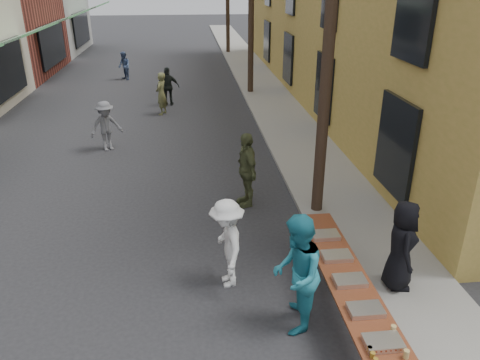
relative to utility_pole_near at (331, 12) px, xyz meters
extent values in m
plane|color=#28282B|center=(-4.30, -3.00, -4.50)|extent=(120.00, 120.00, 0.00)
cube|color=gray|center=(0.70, 12.00, -4.45)|extent=(2.20, 60.00, 0.10)
cylinder|color=#2D2116|center=(0.00, 0.00, 0.00)|extent=(0.26, 0.26, 9.00)
cube|color=#642D17|center=(-0.50, -3.44, -3.77)|extent=(0.70, 4.00, 0.04)
cylinder|color=black|center=(-0.79, -1.56, -4.14)|extent=(0.04, 0.04, 0.71)
cylinder|color=black|center=(-0.21, -1.56, -4.14)|extent=(0.04, 0.04, 0.71)
cube|color=maroon|center=(-0.50, -5.09, -3.71)|extent=(0.50, 0.33, 0.08)
cube|color=#B2B2B7|center=(-0.50, -4.44, -3.71)|extent=(0.50, 0.33, 0.08)
cube|color=tan|center=(-0.50, -3.74, -3.71)|extent=(0.50, 0.33, 0.08)
cube|color=#B2B2B7|center=(-0.50, -3.04, -3.71)|extent=(0.50, 0.33, 0.08)
cube|color=tan|center=(-0.50, -2.34, -3.71)|extent=(0.50, 0.33, 0.08)
cylinder|color=#A57F26|center=(-0.72, -5.29, -3.71)|extent=(0.07, 0.07, 0.08)
cylinder|color=#A57F26|center=(-0.72, -5.19, -3.71)|extent=(0.07, 0.07, 0.08)
cylinder|color=tan|center=(-0.30, -5.34, -3.69)|extent=(0.08, 0.08, 0.12)
imported|color=teal|center=(-1.37, -3.75, -3.51)|extent=(0.98, 1.13, 1.97)
imported|color=white|center=(-2.33, -2.51, -3.66)|extent=(0.74, 1.14, 1.68)
imported|color=#545C35|center=(-1.60, 0.63, -3.58)|extent=(0.65, 1.14, 1.83)
imported|color=black|center=(0.64, -3.04, -3.58)|extent=(0.68, 0.90, 1.65)
imported|color=slate|center=(-5.53, 4.93, -3.71)|extent=(1.18, 1.01, 1.58)
imported|color=black|center=(-3.74, 10.27, -3.70)|extent=(0.96, 0.45, 1.60)
imported|color=olive|center=(-3.97, 8.88, -3.67)|extent=(0.59, 0.71, 1.66)
imported|color=#465C87|center=(-6.19, 15.75, -3.77)|extent=(0.84, 0.89, 1.45)
camera|label=1|loc=(-2.89, -9.58, 0.73)|focal=35.00mm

